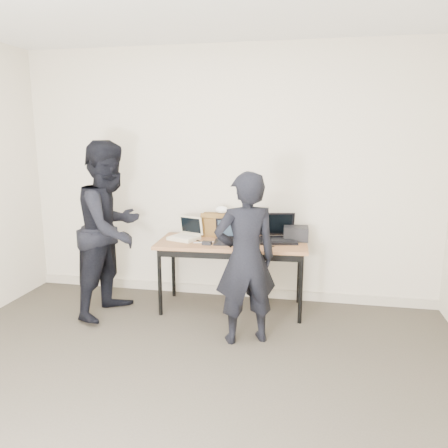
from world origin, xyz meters
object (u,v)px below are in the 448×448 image
(desk, at_px, (232,247))
(equipment_box, at_px, (296,233))
(leather_satchel, at_px, (219,224))
(laptop_right, at_px, (277,235))
(person_typist, at_px, (246,259))
(person_observer, at_px, (111,229))
(laptop_center, at_px, (230,237))
(laptop_beige, at_px, (186,235))

(desk, distance_m, equipment_box, 0.67)
(desk, bearing_deg, leather_satchel, 125.49)
(laptop_right, relative_size, person_typist, 0.29)
(laptop_right, bearing_deg, person_typist, -114.72)
(leather_satchel, height_order, person_observer, person_observer)
(leather_satchel, relative_size, person_observer, 0.21)
(laptop_right, height_order, equipment_box, laptop_right)
(equipment_box, bearing_deg, laptop_center, -162.21)
(laptop_beige, xyz_separation_m, laptop_center, (0.47, -0.05, 0.01))
(laptop_right, xyz_separation_m, equipment_box, (0.19, 0.05, 0.01))
(person_typist, relative_size, person_observer, 0.86)
(desk, distance_m, person_typist, 0.72)
(laptop_beige, bearing_deg, leather_satchel, 52.56)
(laptop_right, relative_size, leather_satchel, 1.17)
(laptop_center, xyz_separation_m, person_typist, (0.26, -0.66, -0.03))
(desk, bearing_deg, laptop_beige, 173.76)
(laptop_right, bearing_deg, desk, -173.06)
(laptop_beige, relative_size, equipment_box, 1.43)
(desk, height_order, person_typist, person_typist)
(desk, bearing_deg, person_observer, -168.17)
(laptop_right, bearing_deg, laptop_center, -171.92)
(laptop_right, distance_m, person_observer, 1.66)
(desk, height_order, laptop_beige, laptop_beige)
(desk, distance_m, leather_satchel, 0.35)
(laptop_center, distance_m, person_observer, 1.18)
(desk, height_order, equipment_box, equipment_box)
(desk, bearing_deg, laptop_right, 14.40)
(desk, distance_m, person_observer, 1.21)
(laptop_beige, bearing_deg, person_typist, -23.80)
(leather_satchel, distance_m, equipment_box, 0.81)
(person_typist, bearing_deg, equipment_box, -138.07)
(laptop_right, relative_size, equipment_box, 1.75)
(laptop_beige, xyz_separation_m, person_typist, (0.73, -0.70, -0.02))
(desk, height_order, laptop_center, laptop_center)
(equipment_box, distance_m, person_typist, 0.95)
(laptop_beige, distance_m, person_observer, 0.75)
(laptop_right, height_order, person_typist, person_typist)
(person_typist, height_order, person_observer, person_observer)
(laptop_beige, bearing_deg, desk, 16.77)
(laptop_center, height_order, person_typist, person_typist)
(laptop_beige, height_order, person_observer, person_observer)
(leather_satchel, bearing_deg, laptop_right, -4.72)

